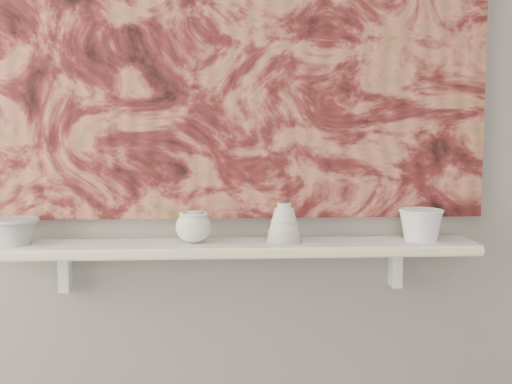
{
  "coord_description": "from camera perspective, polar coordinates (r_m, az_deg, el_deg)",
  "views": [
    {
      "loc": [
        -0.05,
        -0.51,
        1.29
      ],
      "look_at": [
        0.07,
        1.49,
        1.08
      ],
      "focal_mm": 50.0,
      "sensor_mm": 36.0,
      "label": 1
    }
  ],
  "objects": [
    {
      "name": "wall_back",
      "position": [
        2.11,
        -1.98,
        7.71
      ],
      "size": [
        3.6,
        0.0,
        3.6
      ],
      "primitive_type": "plane",
      "rotation": [
        1.57,
        0.0,
        0.0
      ],
      "color": "gray",
      "rests_on": "floor"
    },
    {
      "name": "shelf",
      "position": [
        2.05,
        -1.86,
        -4.48
      ],
      "size": [
        1.4,
        0.18,
        0.03
      ],
      "primitive_type": "cube",
      "color": "white",
      "rests_on": "wall_back"
    },
    {
      "name": "shelf_stripe",
      "position": [
        1.96,
        -1.79,
        -4.97
      ],
      "size": [
        1.4,
        0.01,
        0.02
      ],
      "primitive_type": "cube",
      "color": "#F4E8A3",
      "rests_on": "shelf"
    },
    {
      "name": "bracket_left",
      "position": [
        2.17,
        -15.03,
        -6.1
      ],
      "size": [
        0.03,
        0.06,
        0.12
      ],
      "primitive_type": "cube",
      "color": "white",
      "rests_on": "wall_back"
    },
    {
      "name": "bracket_right",
      "position": [
        2.19,
        11.07,
        -5.88
      ],
      "size": [
        0.03,
        0.06,
        0.12
      ],
      "primitive_type": "cube",
      "color": "white",
      "rests_on": "wall_back"
    },
    {
      "name": "painting",
      "position": [
        2.11,
        -1.98,
        12.89
      ],
      "size": [
        1.5,
        0.02,
        1.1
      ],
      "primitive_type": "cube",
      "color": "maroon",
      "rests_on": "wall_back"
    },
    {
      "name": "house_motif",
      "position": [
        2.14,
        10.21,
        4.43
      ],
      "size": [
        0.09,
        0.0,
        0.08
      ],
      "primitive_type": "cube",
      "color": "black",
      "rests_on": "painting"
    },
    {
      "name": "bowl_grey",
      "position": [
        2.11,
        -18.72,
        -2.98
      ],
      "size": [
        0.14,
        0.14,
        0.08
      ],
      "primitive_type": null,
      "rotation": [
        0.0,
        0.0,
        -0.04
      ],
      "color": "gray",
      "rests_on": "shelf"
    },
    {
      "name": "cup_cream",
      "position": [
        2.04,
        -5.02,
        -2.8
      ],
      "size": [
        0.1,
        0.1,
        0.09
      ],
      "primitive_type": null,
      "rotation": [
        0.0,
        0.0,
        0.02
      ],
      "color": "silver",
      "rests_on": "shelf"
    },
    {
      "name": "bell_vessel",
      "position": [
        2.04,
        2.26,
        -2.44
      ],
      "size": [
        0.11,
        0.11,
        0.11
      ],
      "primitive_type": null,
      "rotation": [
        0.0,
        0.0,
        0.11
      ],
      "color": "silver",
      "rests_on": "shelf"
    },
    {
      "name": "bowl_white",
      "position": [
        2.12,
        13.06,
        -2.56
      ],
      "size": [
        0.14,
        0.14,
        0.09
      ],
      "primitive_type": null,
      "rotation": [
        0.0,
        0.0,
        0.05
      ],
      "color": "silver",
      "rests_on": "shelf"
    }
  ]
}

